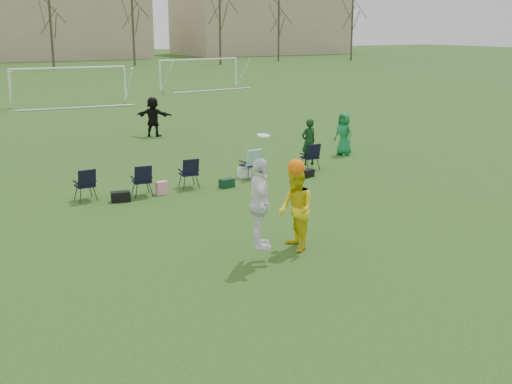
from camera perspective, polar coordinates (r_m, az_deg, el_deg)
ground at (r=13.11m, az=0.70°, el=-7.86°), size 260.00×260.00×0.00m
fielder_green_far at (r=25.79m, az=7.82°, el=5.13°), size 0.72×0.93×1.69m
fielder_black at (r=30.36m, az=-9.13°, el=6.63°), size 1.62×1.56×1.84m
center_contest at (r=14.15m, az=2.14°, el=-1.25°), size 2.03×1.50×2.82m
sideline_setup at (r=21.07m, az=-3.02°, el=2.30°), size 8.75×1.58×1.82m
goal_mid at (r=43.77m, az=-16.30°, el=9.92°), size 7.40×0.63×2.46m
goal_right at (r=53.36m, az=-5.04°, el=11.16°), size 7.35×1.14×2.46m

